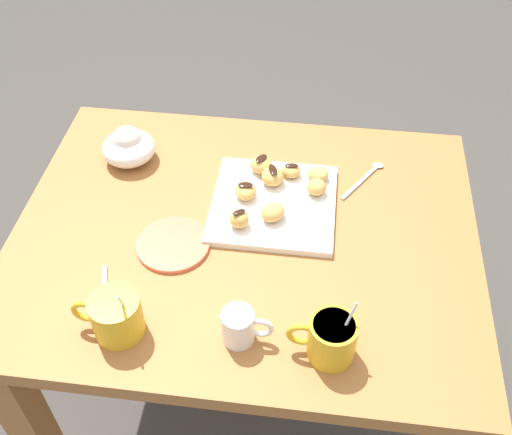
# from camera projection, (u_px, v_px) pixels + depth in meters

# --- Properties ---
(ground_plane) EXTENTS (8.00, 8.00, 0.00)m
(ground_plane) POSITION_uv_depth(u_px,v_px,m) (248.00, 393.00, 1.81)
(ground_plane) COLOR #423D38
(dining_table) EXTENTS (0.99, 0.79, 0.71)m
(dining_table) POSITION_uv_depth(u_px,v_px,m) (245.00, 270.00, 1.40)
(dining_table) COLOR #A36633
(dining_table) RESTS_ON ground_plane
(pastry_plate_square) EXTENTS (0.27, 0.27, 0.02)m
(pastry_plate_square) POSITION_uv_depth(u_px,v_px,m) (274.00, 204.00, 1.36)
(pastry_plate_square) COLOR white
(pastry_plate_square) RESTS_ON dining_table
(coffee_mug_mustard_left) EXTENTS (0.12, 0.09, 0.13)m
(coffee_mug_mustard_left) POSITION_uv_depth(u_px,v_px,m) (331.00, 338.00, 1.07)
(coffee_mug_mustard_left) COLOR gold
(coffee_mug_mustard_left) RESTS_ON dining_table
(coffee_mug_mustard_right) EXTENTS (0.13, 0.09, 0.13)m
(coffee_mug_mustard_right) POSITION_uv_depth(u_px,v_px,m) (115.00, 315.00, 1.10)
(coffee_mug_mustard_right) COLOR gold
(coffee_mug_mustard_right) RESTS_ON dining_table
(cream_pitcher_white) EXTENTS (0.10, 0.06, 0.07)m
(cream_pitcher_white) POSITION_uv_depth(u_px,v_px,m) (239.00, 326.00, 1.09)
(cream_pitcher_white) COLOR white
(cream_pitcher_white) RESTS_ON dining_table
(ice_cream_bowl) EXTENTS (0.13, 0.13, 0.09)m
(ice_cream_bowl) POSITION_uv_depth(u_px,v_px,m) (128.00, 146.00, 1.45)
(ice_cream_bowl) COLOR white
(ice_cream_bowl) RESTS_ON dining_table
(saucer_coral_left) EXTENTS (0.15, 0.15, 0.01)m
(saucer_coral_left) POSITION_uv_depth(u_px,v_px,m) (173.00, 244.00, 1.28)
(saucer_coral_left) COLOR #E5704C
(saucer_coral_left) RESTS_ON dining_table
(loose_spoon_near_saucer) EXTENTS (0.06, 0.16, 0.01)m
(loose_spoon_near_saucer) POSITION_uv_depth(u_px,v_px,m) (104.00, 307.00, 1.17)
(loose_spoon_near_saucer) COLOR silver
(loose_spoon_near_saucer) RESTS_ON dining_table
(loose_spoon_by_plate) EXTENTS (0.10, 0.14, 0.01)m
(loose_spoon_by_plate) POSITION_uv_depth(u_px,v_px,m) (367.00, 176.00, 1.43)
(loose_spoon_by_plate) COLOR silver
(loose_spoon_by_plate) RESTS_ON dining_table
(beignet_0) EXTENTS (0.06, 0.06, 0.04)m
(beignet_0) POSITION_uv_depth(u_px,v_px,m) (239.00, 221.00, 1.28)
(beignet_0) COLOR #DBA351
(beignet_0) RESTS_ON pastry_plate_square
(chocolate_drizzle_0) EXTENTS (0.03, 0.03, 0.00)m
(chocolate_drizzle_0) POSITION_uv_depth(u_px,v_px,m) (239.00, 214.00, 1.27)
(chocolate_drizzle_0) COLOR black
(chocolate_drizzle_0) RESTS_ON beignet_0
(beignet_1) EXTENTS (0.07, 0.07, 0.04)m
(beignet_1) POSITION_uv_depth(u_px,v_px,m) (273.00, 212.00, 1.30)
(beignet_1) COLOR #DBA351
(beignet_1) RESTS_ON pastry_plate_square
(beignet_2) EXTENTS (0.06, 0.06, 0.04)m
(beignet_2) POSITION_uv_depth(u_px,v_px,m) (273.00, 176.00, 1.38)
(beignet_2) COLOR #DBA351
(beignet_2) RESTS_ON pastry_plate_square
(chocolate_drizzle_2) EXTENTS (0.03, 0.04, 0.00)m
(chocolate_drizzle_2) POSITION_uv_depth(u_px,v_px,m) (273.00, 170.00, 1.36)
(chocolate_drizzle_2) COLOR black
(chocolate_drizzle_2) RESTS_ON beignet_2
(beignet_3) EXTENTS (0.05, 0.05, 0.03)m
(beignet_3) POSITION_uv_depth(u_px,v_px,m) (318.00, 174.00, 1.39)
(beignet_3) COLOR #DBA351
(beignet_3) RESTS_ON pastry_plate_square
(beignet_4) EXTENTS (0.06, 0.06, 0.03)m
(beignet_4) POSITION_uv_depth(u_px,v_px,m) (246.00, 191.00, 1.35)
(beignet_4) COLOR #DBA351
(beignet_4) RESTS_ON pastry_plate_square
(chocolate_drizzle_4) EXTENTS (0.03, 0.02, 0.00)m
(chocolate_drizzle_4) POSITION_uv_depth(u_px,v_px,m) (245.00, 185.00, 1.34)
(chocolate_drizzle_4) COLOR black
(chocolate_drizzle_4) RESTS_ON beignet_4
(beignet_5) EXTENTS (0.05, 0.05, 0.04)m
(beignet_5) POSITION_uv_depth(u_px,v_px,m) (316.00, 187.00, 1.36)
(beignet_5) COLOR #DBA351
(beignet_5) RESTS_ON pastry_plate_square
(beignet_6) EXTENTS (0.07, 0.07, 0.04)m
(beignet_6) POSITION_uv_depth(u_px,v_px,m) (261.00, 165.00, 1.41)
(beignet_6) COLOR #DBA351
(beignet_6) RESTS_ON pastry_plate_square
(chocolate_drizzle_6) EXTENTS (0.03, 0.04, 0.00)m
(chocolate_drizzle_6) POSITION_uv_depth(u_px,v_px,m) (261.00, 158.00, 1.39)
(chocolate_drizzle_6) COLOR black
(chocolate_drizzle_6) RESTS_ON beignet_6
(beignet_7) EXTENTS (0.05, 0.05, 0.03)m
(beignet_7) POSITION_uv_depth(u_px,v_px,m) (291.00, 171.00, 1.40)
(beignet_7) COLOR #DBA351
(beignet_7) RESTS_ON pastry_plate_square
(chocolate_drizzle_7) EXTENTS (0.03, 0.02, 0.00)m
(chocolate_drizzle_7) POSITION_uv_depth(u_px,v_px,m) (292.00, 165.00, 1.39)
(chocolate_drizzle_7) COLOR black
(chocolate_drizzle_7) RESTS_ON beignet_7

